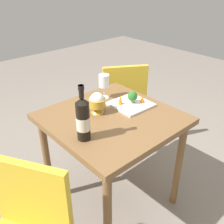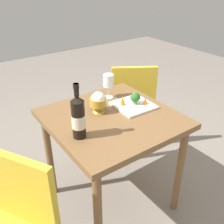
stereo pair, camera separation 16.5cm
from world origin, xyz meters
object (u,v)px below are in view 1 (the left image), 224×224
object	(u,v)px
serving_plate	(131,104)
carrot_garnish_right	(142,99)
wine_glass	(104,81)
chair_near_window	(123,96)
broccoli_floret	(133,96)
wine_bottle	(83,119)
rice_bowl	(97,102)
carrot_garnish_left	(120,100)

from	to	relation	value
serving_plate	carrot_garnish_right	size ratio (longest dim) A/B	4.70
wine_glass	chair_near_window	bearing A→B (deg)	29.67
broccoli_floret	carrot_garnish_right	distance (m)	0.07
chair_near_window	wine_bottle	bearing A→B (deg)	-114.56
rice_bowl	broccoli_floret	world-z (taller)	rice_bowl
broccoli_floret	carrot_garnish_left	bearing A→B (deg)	150.56
wine_bottle	broccoli_floret	xyz separation A→B (m)	(0.49, 0.10, -0.06)
wine_bottle	wine_glass	world-z (taller)	wine_bottle
chair_near_window	serving_plate	distance (m)	0.65
wine_bottle	broccoli_floret	size ratio (longest dim) A/B	3.76
serving_plate	rice_bowl	bearing A→B (deg)	162.24
carrot_garnish_right	wine_glass	bearing A→B (deg)	115.46
wine_bottle	carrot_garnish_left	xyz separation A→B (m)	(0.42, 0.15, -0.08)
wine_glass	carrot_garnish_right	bearing A→B (deg)	-64.54
serving_plate	carrot_garnish_left	xyz separation A→B (m)	(-0.07, 0.04, 0.04)
rice_bowl	serving_plate	distance (m)	0.26
serving_plate	broccoli_floret	bearing A→B (deg)	-14.48
wine_bottle	carrot_garnish_right	distance (m)	0.56
wine_glass	broccoli_floret	world-z (taller)	wine_glass
carrot_garnish_left	wine_bottle	bearing A→B (deg)	-160.66
chair_near_window	wine_bottle	world-z (taller)	wine_bottle
wine_glass	rice_bowl	bearing A→B (deg)	-141.92
wine_bottle	wine_glass	distance (m)	0.53
chair_near_window	broccoli_floret	distance (m)	0.67
chair_near_window	wine_bottle	size ratio (longest dim) A/B	2.63
rice_bowl	chair_near_window	bearing A→B (deg)	32.24
wine_bottle	wine_glass	size ratio (longest dim) A/B	1.80
chair_near_window	wine_bottle	xyz separation A→B (m)	(-0.87, -0.58, 0.35)
wine_glass	rice_bowl	size ratio (longest dim) A/B	1.26
broccoli_floret	chair_near_window	bearing A→B (deg)	51.42
carrot_garnish_right	rice_bowl	bearing A→B (deg)	158.19
chair_near_window	rice_bowl	xyz separation A→B (m)	(-0.63, -0.40, 0.30)
wine_glass	rice_bowl	xyz separation A→B (m)	(-0.18, -0.14, -0.05)
rice_bowl	serving_plate	size ratio (longest dim) A/B	0.55
serving_plate	carrot_garnish_left	distance (m)	0.09
carrot_garnish_right	serving_plate	bearing A→B (deg)	145.30
carrot_garnish_left	broccoli_floret	bearing A→B (deg)	-29.44
wine_bottle	broccoli_floret	world-z (taller)	wine_bottle
broccoli_floret	serving_plate	bearing A→B (deg)	165.52
rice_bowl	carrot_garnish_right	world-z (taller)	rice_bowl
broccoli_floret	wine_bottle	bearing A→B (deg)	-168.12
broccoli_floret	carrot_garnish_left	xyz separation A→B (m)	(-0.08, 0.04, -0.02)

